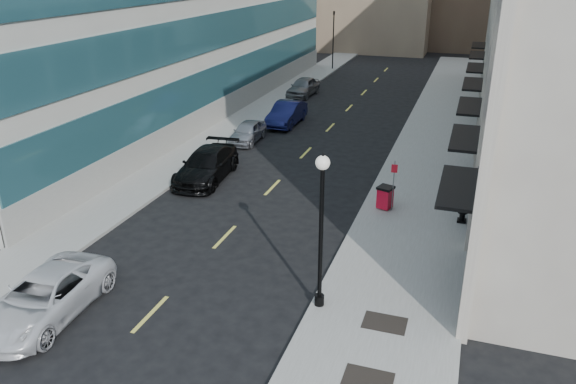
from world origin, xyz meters
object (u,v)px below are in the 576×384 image
Objects in this scene: car_blue_sedan at (287,114)px; trash_bin at (385,197)px; traffic_signal at (334,15)px; sign_post at (394,179)px; urn_planter at (463,213)px; car_silver_sedan at (248,132)px; car_grey_sedan at (303,87)px; car_white_van at (45,297)px; car_black_pickup at (207,165)px; lamppost at (321,219)px.

trash_bin is (9.26, -12.88, -0.06)m from car_blue_sedan.
traffic_signal is at bearing 96.02° from car_blue_sedan.
urn_planter is (3.20, -0.32, -1.11)m from sign_post.
car_grey_sedan reaches higher than car_silver_sedan.
car_grey_sedan reaches higher than urn_planter.
car_grey_sedan is at bearing 89.87° from car_white_van.
trash_bin is 3.57m from urn_planter.
car_silver_sedan is 13.13m from trash_bin.
urn_planter is at bearing -11.16° from car_black_pickup.
car_white_van is 1.09× the size of car_blue_sedan.
car_black_pickup is 7.02m from car_silver_sedan.
car_grey_sedan is 0.84× the size of lamppost.
urn_planter is at bearing -13.16° from sign_post.
sign_post is (0.34, -0.07, 0.96)m from trash_bin.
lamppost is at bearing -52.12° from car_black_pickup.
car_black_pickup is (1.73, -34.00, -4.91)m from traffic_signal.
car_black_pickup is 7.62× the size of urn_planter.
traffic_signal reaches higher than urn_planter.
car_blue_sedan is at bearing 144.12° from trash_bin.
traffic_signal is 1.31× the size of car_white_van.
sign_post is at bearing 48.50° from car_white_van.
car_black_pickup is 1.14× the size of car_blue_sedan.
car_silver_sedan is at bearing 90.20° from car_white_van.
sign_post is 3.40m from urn_planter.
car_silver_sedan is 19.57m from lamppost.
car_grey_sedan is at bearing 99.94° from car_blue_sedan.
lamppost is (9.07, -9.86, 2.56)m from car_black_pickup.
car_white_van reaches higher than urn_planter.
lamppost is at bearing -117.24° from urn_planter.
sign_post is (10.66, -8.19, 1.03)m from car_silver_sedan.
car_grey_sedan is (0.70, -13.00, -4.93)m from traffic_signal.
car_grey_sedan reaches higher than trash_bin.
trash_bin is 9.16m from lamppost.
car_grey_sedan is (-0.54, 14.00, 0.11)m from car_silver_sedan.
car_white_van is at bearing -88.91° from car_silver_sedan.
car_blue_sedan is at bearing 75.50° from car_silver_sedan.
lamppost is (10.10, -30.86, 2.59)m from car_grey_sedan.
car_grey_sedan is 24.87m from sign_post.
lamppost is at bearing -62.36° from car_silver_sedan.
trash_bin is at bearing -71.78° from traffic_signal.
urn_planter is (12.80, 11.67, -0.14)m from car_white_van.
car_black_pickup is at bearing -168.07° from trash_bin.
car_black_pickup reaches higher than car_grey_sedan.
car_black_pickup is 1.42× the size of car_silver_sedan.
sign_post is 3.30× the size of urn_planter.
lamppost is (-0.76, -8.74, 2.63)m from trash_bin.
traffic_signal is 38.93m from urn_planter.
traffic_signal is 2.89× the size of sign_post.
traffic_signal reaches higher than trash_bin.
car_black_pickup is (-0.57, 13.18, 0.07)m from car_white_van.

